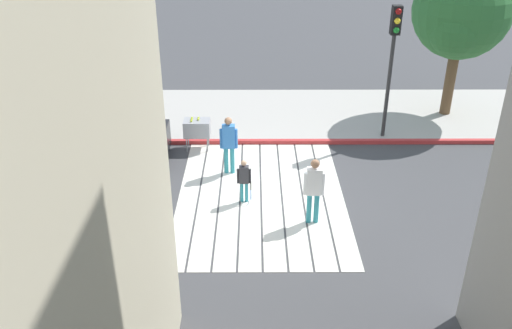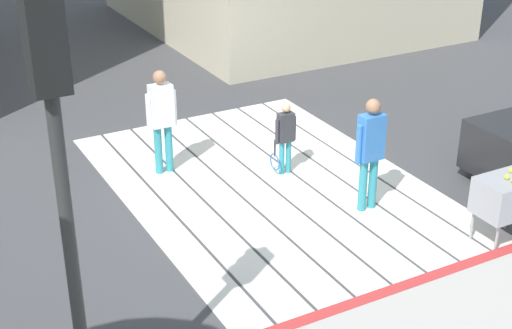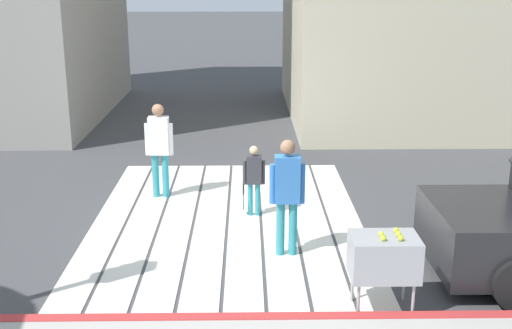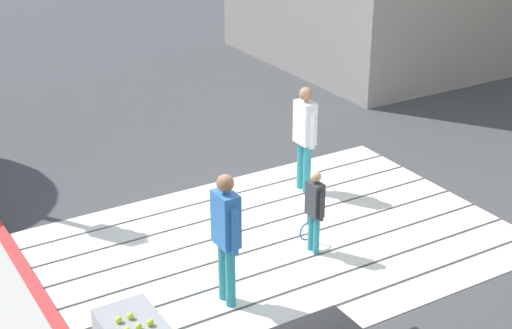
# 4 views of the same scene
# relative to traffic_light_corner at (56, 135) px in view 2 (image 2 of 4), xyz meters

# --- Properties ---
(ground_plane) EXTENTS (120.00, 120.00, 0.00)m
(ground_plane) POSITION_rel_traffic_light_corner_xyz_m (3.58, -3.98, -3.04)
(ground_plane) COLOR #424244
(crosswalk_stripes) EXTENTS (6.40, 4.35, 0.01)m
(crosswalk_stripes) POSITION_rel_traffic_light_corner_xyz_m (3.58, -3.98, -3.03)
(crosswalk_stripes) COLOR silver
(crosswalk_stripes) RESTS_ON ground
(curb_painted) EXTENTS (0.16, 40.00, 0.13)m
(curb_painted) POSITION_rel_traffic_light_corner_xyz_m (0.33, -3.98, -2.97)
(curb_painted) COLOR #BC3333
(curb_painted) RESTS_ON ground
(traffic_light_corner) EXTENTS (0.39, 0.28, 4.24)m
(traffic_light_corner) POSITION_rel_traffic_light_corner_xyz_m (0.00, 0.00, 0.00)
(traffic_light_corner) COLOR #2D2D2D
(traffic_light_corner) RESTS_ON ground
(tennis_ball_cart) EXTENTS (0.56, 0.80, 1.02)m
(tennis_ball_cart) POSITION_rel_traffic_light_corner_xyz_m (0.68, -5.92, -2.34)
(tennis_ball_cart) COLOR #99999E
(tennis_ball_cart) RESTS_ON ground
(pedestrian_adult_lead) EXTENTS (0.22, 0.50, 1.71)m
(pedestrian_adult_lead) POSITION_rel_traffic_light_corner_xyz_m (2.29, -4.87, -2.04)
(pedestrian_adult_lead) COLOR teal
(pedestrian_adult_lead) RESTS_ON ground
(pedestrian_adult_trailing) EXTENTS (0.22, 0.50, 1.71)m
(pedestrian_adult_trailing) POSITION_rel_traffic_light_corner_xyz_m (4.85, -2.75, -2.04)
(pedestrian_adult_trailing) COLOR teal
(pedestrian_adult_trailing) RESTS_ON ground
(pedestrian_child_with_racket) EXTENTS (0.28, 0.37, 1.21)m
(pedestrian_child_with_racket) POSITION_rel_traffic_light_corner_xyz_m (3.88, -4.41, -2.37)
(pedestrian_child_with_racket) COLOR teal
(pedestrian_child_with_racket) RESTS_ON ground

